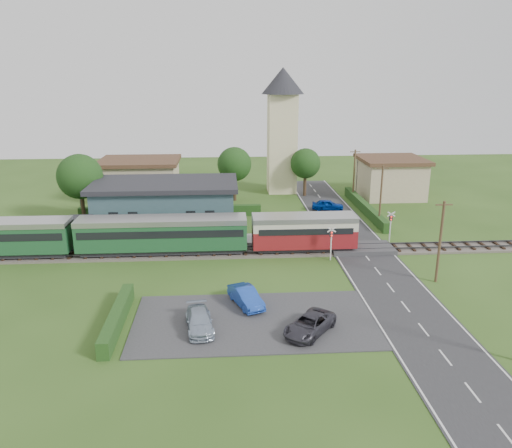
{
  "coord_description": "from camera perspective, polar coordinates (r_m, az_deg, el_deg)",
  "views": [
    {
      "loc": [
        -3.41,
        -43.68,
        16.88
      ],
      "look_at": [
        -0.31,
        4.0,
        2.33
      ],
      "focal_mm": 35.0,
      "sensor_mm": 36.0,
      "label": 1
    }
  ],
  "objects": [
    {
      "name": "streetlamp_west",
      "position": [
        67.76,
        -19.61,
        4.16
      ],
      "size": [
        0.3,
        0.3,
        5.15
      ],
      "color": "#3F3F47",
      "rests_on": "ground"
    },
    {
      "name": "house_west",
      "position": [
        71.06,
        -13.08,
        5.06
      ],
      "size": [
        10.8,
        8.8,
        5.5
      ],
      "color": "tan",
      "rests_on": "ground"
    },
    {
      "name": "house_east",
      "position": [
        72.98,
        15.13,
        5.22
      ],
      "size": [
        8.8,
        8.8,
        5.5
      ],
      "color": "tan",
      "rests_on": "ground"
    },
    {
      "name": "car_park_blue",
      "position": [
        37.82,
        -1.17,
        -8.31
      ],
      "size": [
        2.83,
        4.36,
        1.36
      ],
      "primitive_type": "imported",
      "rotation": [
        0.0,
        0.0,
        0.37
      ],
      "color": "#1C43AA",
      "rests_on": "car_park"
    },
    {
      "name": "crossing_signal_near",
      "position": [
        46.75,
        8.6,
        -1.64
      ],
      "size": [
        0.84,
        0.28,
        3.28
      ],
      "color": "silver",
      "rests_on": "ground"
    },
    {
      "name": "utility_pole_b",
      "position": [
        43.65,
        20.29,
        -1.83
      ],
      "size": [
        1.4,
        0.22,
        7.0
      ],
      "color": "#473321",
      "rests_on": "ground"
    },
    {
      "name": "hedge_station",
      "position": [
        61.71,
        -9.71,
        1.44
      ],
      "size": [
        22.0,
        0.8,
        1.3
      ],
      "primitive_type": "cube",
      "color": "#193814",
      "rests_on": "ground"
    },
    {
      "name": "hedge_carpark",
      "position": [
        36.41,
        -15.59,
        -10.3
      ],
      "size": [
        0.8,
        9.0,
        1.2
      ],
      "primitive_type": "cube",
      "color": "#193814",
      "rests_on": "ground"
    },
    {
      "name": "church_tower",
      "position": [
        72.47,
        3.03,
        11.64
      ],
      "size": [
        6.0,
        6.0,
        17.6
      ],
      "color": "beige",
      "rests_on": "ground"
    },
    {
      "name": "car_on_road",
      "position": [
        64.16,
        8.2,
        2.18
      ],
      "size": [
        4.21,
        2.28,
        1.36
      ],
      "primitive_type": "imported",
      "rotation": [
        0.0,
        0.0,
        1.4
      ],
      "color": "navy",
      "rests_on": "road"
    },
    {
      "name": "pedestrian_near",
      "position": [
        51.37,
        -2.68,
        -0.63
      ],
      "size": [
        0.79,
        0.63,
        1.9
      ],
      "primitive_type": "imported",
      "rotation": [
        0.0,
        0.0,
        3.42
      ],
      "color": "gray",
      "rests_on": "platform"
    },
    {
      "name": "hedge_roadside",
      "position": [
        64.32,
        12.31,
        1.87
      ],
      "size": [
        0.8,
        18.0,
        1.2
      ],
      "primitive_type": "cube",
      "color": "#193814",
      "rests_on": "ground"
    },
    {
      "name": "car_park_silver",
      "position": [
        34.75,
        -6.49,
        -10.94
      ],
      "size": [
        2.29,
        4.44,
        1.23
      ],
      "primitive_type": "imported",
      "rotation": [
        0.0,
        0.0,
        0.14
      ],
      "color": "#98A6B9",
      "rests_on": "car_park"
    },
    {
      "name": "tree_a",
      "position": [
        61.11,
        -19.48,
        5.12
      ],
      "size": [
        5.2,
        5.2,
        8.0
      ],
      "color": "#332316",
      "rests_on": "ground"
    },
    {
      "name": "road",
      "position": [
        48.7,
        12.54,
        -3.74
      ],
      "size": [
        6.0,
        70.0,
        0.05
      ],
      "primitive_type": "cube",
      "color": "#28282B",
      "rests_on": "ground"
    },
    {
      "name": "ground",
      "position": [
        46.95,
        0.7,
        -4.14
      ],
      "size": [
        120.0,
        120.0,
        0.0
      ],
      "primitive_type": "plane",
      "color": "#2D4C19"
    },
    {
      "name": "pedestrian_far",
      "position": [
        52.57,
        -17.06,
        -1.02
      ],
      "size": [
        0.81,
        0.97,
        1.8
      ],
      "primitive_type": "imported",
      "rotation": [
        0.0,
        0.0,
        1.73
      ],
      "color": "gray",
      "rests_on": "platform"
    },
    {
      "name": "equipment_hut",
      "position": [
        53.2,
        -19.46,
        -0.59
      ],
      "size": [
        2.3,
        2.3,
        2.55
      ],
      "color": "beige",
      "rests_on": "platform"
    },
    {
      "name": "utility_pole_c",
      "position": [
        58.03,
        14.08,
        3.21
      ],
      "size": [
        1.4,
        0.22,
        7.0
      ],
      "color": "#473321",
      "rests_on": "ground"
    },
    {
      "name": "platform",
      "position": [
        52.05,
        -10.79,
        -2.04
      ],
      "size": [
        30.0,
        3.0,
        0.45
      ],
      "primitive_type": "cube",
      "color": "gray",
      "rests_on": "ground"
    },
    {
      "name": "crossing_deck",
      "position": [
        50.43,
        11.94,
        -2.73
      ],
      "size": [
        6.2,
        3.4,
        0.45
      ],
      "primitive_type": "cube",
      "color": "#333335",
      "rests_on": "ground"
    },
    {
      "name": "tree_c",
      "position": [
        70.68,
        5.67,
        6.89
      ],
      "size": [
        4.2,
        4.2,
        6.78
      ],
      "color": "#332316",
      "rests_on": "ground"
    },
    {
      "name": "utility_pole_d",
      "position": [
        69.28,
        11.14,
        5.58
      ],
      "size": [
        1.4,
        0.22,
        7.0
      ],
      "color": "#473321",
      "rests_on": "ground"
    },
    {
      "name": "car_park_dark",
      "position": [
        34.28,
        6.16,
        -11.34
      ],
      "size": [
        4.4,
        4.74,
        1.24
      ],
      "primitive_type": "imported",
      "rotation": [
        0.0,
        0.0,
        -0.69
      ],
      "color": "#323039",
      "rests_on": "car_park"
    },
    {
      "name": "car_park",
      "position": [
        35.93,
        -0.24,
        -11.02
      ],
      "size": [
        17.0,
        9.0,
        0.08
      ],
      "primitive_type": "cube",
      "color": "#333335",
      "rests_on": "ground"
    },
    {
      "name": "tree_b",
      "position": [
        67.74,
        -2.48,
        6.83
      ],
      "size": [
        4.6,
        4.6,
        7.34
      ],
      "color": "#332316",
      "rests_on": "ground"
    },
    {
      "name": "railway_track",
      "position": [
        48.78,
        0.52,
        -3.18
      ],
      "size": [
        76.0,
        3.2,
        0.49
      ],
      "color": "#4C443D",
      "rests_on": "ground"
    },
    {
      "name": "crossing_signal_far",
      "position": [
        53.08,
        15.14,
        0.21
      ],
      "size": [
        0.84,
        0.28,
        3.28
      ],
      "color": "silver",
      "rests_on": "ground"
    },
    {
      "name": "streetlamp_east",
      "position": [
        74.59,
        11.5,
        5.9
      ],
      "size": [
        0.3,
        0.3,
        5.15
      ],
      "color": "#3F3F47",
      "rests_on": "ground"
    },
    {
      "name": "station_building",
      "position": [
        56.86,
        -10.26,
        2.21
      ],
      "size": [
        16.0,
        9.0,
        5.3
      ],
      "color": "#334F54",
      "rests_on": "ground"
    },
    {
      "name": "train",
      "position": [
        48.85,
        -14.33,
        -1.13
      ],
      "size": [
        43.2,
        2.9,
        3.4
      ],
      "color": "#232328",
      "rests_on": "ground"
    }
  ]
}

